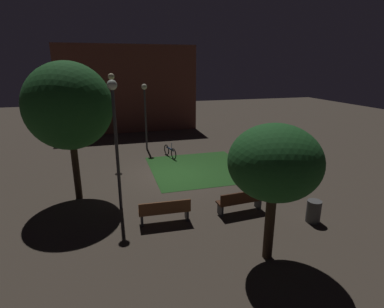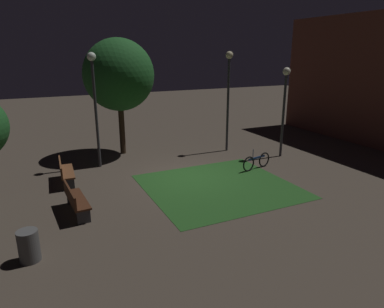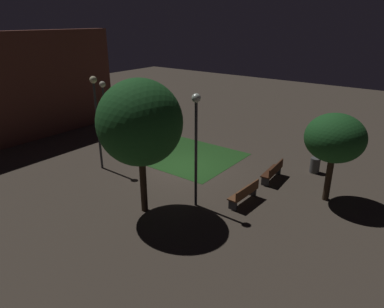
{
  "view_description": "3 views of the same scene",
  "coord_description": "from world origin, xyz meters",
  "views": [
    {
      "loc": [
        -3.14,
        -14.0,
        5.38
      ],
      "look_at": [
        0.93,
        0.18,
        0.96
      ],
      "focal_mm": 28.1,
      "sensor_mm": 36.0,
      "label": 1
    },
    {
      "loc": [
        11.89,
        -5.55,
        4.88
      ],
      "look_at": [
        -0.19,
        0.17,
        0.89
      ],
      "focal_mm": 32.12,
      "sensor_mm": 36.0,
      "label": 2
    },
    {
      "loc": [
        -13.37,
        -10.8,
        7.54
      ],
      "look_at": [
        0.26,
        -0.48,
        0.78
      ],
      "focal_mm": 32.17,
      "sensor_mm": 36.0,
      "label": 3
    }
  ],
  "objects": [
    {
      "name": "ground_plane",
      "position": [
        0.0,
        0.0,
        0.0
      ],
      "size": [
        60.0,
        60.0,
        0.0
      ],
      "primitive_type": "plane",
      "color": "#473D33"
    },
    {
      "name": "grass_lawn",
      "position": [
        1.42,
        0.54,
        0.01
      ],
      "size": [
        5.06,
        5.36,
        0.01
      ],
      "primitive_type": "cube",
      "color": "#23511E",
      "rests_on": "ground"
    },
    {
      "name": "bench_by_lamp",
      "position": [
        -1.45,
        -4.64,
        0.48
      ],
      "size": [
        1.82,
        0.56,
        0.88
      ],
      "color": "brown",
      "rests_on": "ground"
    },
    {
      "name": "bench_front_right",
      "position": [
        1.45,
        -4.64,
        0.48
      ],
      "size": [
        1.83,
        0.6,
        0.88
      ],
      "color": "#422314",
      "rests_on": "ground"
    },
    {
      "name": "tree_left_canopy",
      "position": [
        1.03,
        -7.37,
        2.88
      ],
      "size": [
        2.49,
        2.49,
        3.93
      ],
      "color": "#38281C",
      "rests_on": "ground"
    },
    {
      "name": "tree_near_wall",
      "position": [
        -4.51,
        -1.59,
        3.82
      ],
      "size": [
        3.32,
        3.32,
        5.52
      ],
      "color": "#38281C",
      "rests_on": "ground"
    },
    {
      "name": "lamp_post_plaza_east",
      "position": [
        -2.73,
        3.35,
        3.3
      ],
      "size": [
        0.36,
        0.36,
        4.91
      ],
      "color": "#333338",
      "rests_on": "ground"
    },
    {
      "name": "lamp_post_near_wall",
      "position": [
        -2.87,
        -3.05,
        3.28
      ],
      "size": [
        0.36,
        0.36,
        4.87
      ],
      "color": "#333338",
      "rests_on": "ground"
    },
    {
      "name": "lamp_post_plaza_west",
      "position": [
        -0.74,
        5.2,
        2.89
      ],
      "size": [
        0.36,
        0.36,
        4.21
      ],
      "color": "#333338",
      "rests_on": "ground"
    },
    {
      "name": "trash_bin",
      "position": [
        3.63,
        -5.99,
        0.4
      ],
      "size": [
        0.49,
        0.49,
        0.8
      ],
      "primitive_type": "cylinder",
      "color": "#4C4C4C",
      "rests_on": "ground"
    },
    {
      "name": "bicycle",
      "position": [
        0.36,
        2.99,
        0.34
      ],
      "size": [
        0.43,
        1.63,
        0.93
      ],
      "color": "black",
      "rests_on": "ground"
    },
    {
      "name": "building_wall_backdrop",
      "position": [
        -1.21,
        10.89,
        3.43
      ],
      "size": [
        10.88,
        0.8,
        6.86
      ],
      "primitive_type": "cube",
      "color": "brown",
      "rests_on": "ground"
    }
  ]
}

